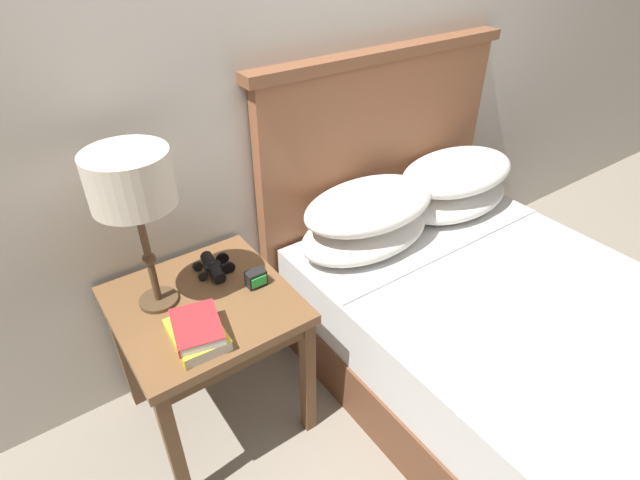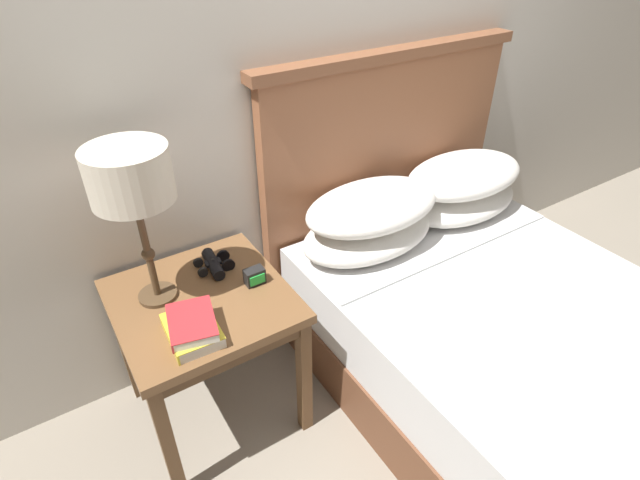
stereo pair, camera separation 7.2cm
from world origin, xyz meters
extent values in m
plane|color=gray|center=(0.00, 0.00, 0.00)|extent=(20.00, 20.00, 0.00)
cube|color=beige|center=(0.00, 0.90, 1.30)|extent=(8.00, 0.06, 2.60)
cube|color=brown|center=(-0.58, 0.55, 0.58)|extent=(0.58, 0.58, 0.04)
cube|color=brown|center=(-0.58, 0.55, 0.54)|extent=(0.55, 0.55, 0.05)
cube|color=brown|center=(-0.83, 0.30, 0.28)|extent=(0.04, 0.04, 0.56)
cube|color=brown|center=(-0.32, 0.30, 0.28)|extent=(0.04, 0.04, 0.56)
cube|color=brown|center=(-0.83, 0.81, 0.28)|extent=(0.04, 0.04, 0.56)
cube|color=brown|center=(-0.32, 0.81, 0.28)|extent=(0.04, 0.04, 0.56)
cube|color=brown|center=(0.43, -0.13, 0.12)|extent=(1.19, 1.85, 0.25)
cube|color=silver|center=(0.43, -0.13, 0.37)|extent=(1.16, 1.81, 0.26)
cube|color=silver|center=(0.43, 0.48, 0.51)|extent=(1.14, 0.28, 0.01)
cube|color=brown|center=(0.43, 0.83, 0.60)|extent=(1.25, 0.06, 1.19)
cube|color=brown|center=(0.43, 0.83, 1.21)|extent=(1.31, 0.10, 0.04)
ellipsoid|color=silver|center=(0.17, 0.59, 0.58)|extent=(0.60, 0.36, 0.15)
ellipsoid|color=silver|center=(0.70, 0.59, 0.58)|extent=(0.60, 0.36, 0.15)
ellipsoid|color=silver|center=(0.19, 0.59, 0.70)|extent=(0.60, 0.36, 0.15)
ellipsoid|color=silver|center=(0.70, 0.59, 0.70)|extent=(0.60, 0.36, 0.15)
cylinder|color=#4C3823|center=(-0.70, 0.64, 0.60)|extent=(0.13, 0.13, 0.01)
cylinder|color=#4C3823|center=(-0.70, 0.64, 0.80)|extent=(0.02, 0.02, 0.37)
sphere|color=#4C3823|center=(-0.70, 0.64, 0.78)|extent=(0.04, 0.04, 0.04)
cylinder|color=beige|center=(-0.70, 0.64, 1.06)|extent=(0.25, 0.25, 0.17)
cube|color=silver|center=(-0.66, 0.39, 0.62)|extent=(0.16, 0.21, 0.04)
cube|color=gold|center=(-0.66, 0.39, 0.64)|extent=(0.16, 0.21, 0.00)
cube|color=gold|center=(-0.73, 0.40, 0.62)|extent=(0.02, 0.20, 0.04)
cube|color=silver|center=(-0.66, 0.39, 0.65)|extent=(0.17, 0.21, 0.03)
cube|color=#B2282D|center=(-0.66, 0.39, 0.67)|extent=(0.18, 0.21, 0.00)
cube|color=#B2282D|center=(-0.72, 0.40, 0.65)|extent=(0.05, 0.19, 0.03)
cylinder|color=black|center=(-0.48, 0.65, 0.62)|extent=(0.05, 0.10, 0.04)
cylinder|color=black|center=(-0.43, 0.64, 0.62)|extent=(0.05, 0.02, 0.05)
cylinder|color=black|center=(-0.53, 0.65, 0.62)|extent=(0.04, 0.02, 0.04)
cylinder|color=black|center=(-0.47, 0.71, 0.62)|extent=(0.05, 0.10, 0.04)
cylinder|color=black|center=(-0.42, 0.71, 0.62)|extent=(0.05, 0.02, 0.05)
cylinder|color=black|center=(-0.52, 0.72, 0.62)|extent=(0.04, 0.02, 0.04)
cube|color=black|center=(-0.47, 0.68, 0.63)|extent=(0.06, 0.04, 0.01)
cylinder|color=black|center=(-0.47, 0.68, 0.63)|extent=(0.02, 0.01, 0.02)
cube|color=black|center=(-0.38, 0.52, 0.63)|extent=(0.07, 0.04, 0.06)
cube|color=green|center=(-0.38, 0.50, 0.63)|extent=(0.06, 0.00, 0.04)
camera|label=1|loc=(-0.99, -0.72, 1.73)|focal=28.00mm
camera|label=2|loc=(-0.93, -0.76, 1.73)|focal=28.00mm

